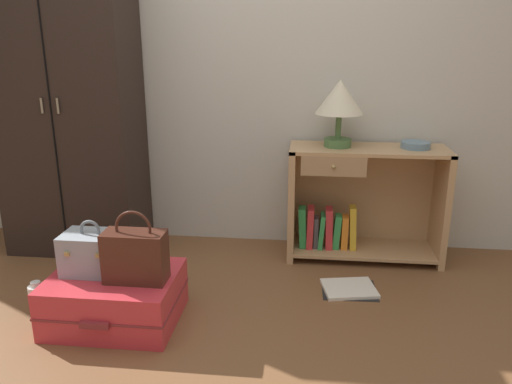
{
  "coord_description": "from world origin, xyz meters",
  "views": [
    {
      "loc": [
        0.43,
        -1.88,
        1.39
      ],
      "look_at": [
        0.13,
        0.82,
        0.55
      ],
      "focal_mm": 35.45,
      "sensor_mm": 36.0,
      "label": 1
    }
  ],
  "objects_px": {
    "handbag": "(135,256)",
    "open_book_on_floor": "(349,289)",
    "bookshelf": "(358,203)",
    "bowl": "(416,145)",
    "table_lamp": "(340,100)",
    "suitcase_large": "(115,298)",
    "bottle": "(38,302)",
    "wardrobe": "(68,101)",
    "train_case": "(92,252)"
  },
  "relations": [
    {
      "from": "handbag",
      "to": "open_book_on_floor",
      "type": "distance_m",
      "value": 1.23
    },
    {
      "from": "bookshelf",
      "to": "bowl",
      "type": "xyz_separation_m",
      "value": [
        0.32,
        -0.0,
        0.39
      ]
    },
    {
      "from": "open_book_on_floor",
      "to": "table_lamp",
      "type": "bearing_deg",
      "value": 99.15
    },
    {
      "from": "suitcase_large",
      "to": "bottle",
      "type": "height_order",
      "value": "suitcase_large"
    },
    {
      "from": "wardrobe",
      "to": "bookshelf",
      "type": "relative_size",
      "value": 2.04
    },
    {
      "from": "train_case",
      "to": "open_book_on_floor",
      "type": "xyz_separation_m",
      "value": [
        1.31,
        0.43,
        -0.35
      ]
    },
    {
      "from": "handbag",
      "to": "suitcase_large",
      "type": "bearing_deg",
      "value": 163.52
    },
    {
      "from": "bowl",
      "to": "train_case",
      "type": "xyz_separation_m",
      "value": [
        -1.71,
        -0.93,
        -0.39
      ]
    },
    {
      "from": "train_case",
      "to": "table_lamp",
      "type": "bearing_deg",
      "value": 36.95
    },
    {
      "from": "wardrobe",
      "to": "open_book_on_floor",
      "type": "height_order",
      "value": "wardrobe"
    },
    {
      "from": "handbag",
      "to": "bottle",
      "type": "height_order",
      "value": "handbag"
    },
    {
      "from": "train_case",
      "to": "bowl",
      "type": "bearing_deg",
      "value": 28.56
    },
    {
      "from": "table_lamp",
      "to": "train_case",
      "type": "relative_size",
      "value": 1.46
    },
    {
      "from": "handbag",
      "to": "table_lamp",
      "type": "bearing_deg",
      "value": 45.24
    },
    {
      "from": "train_case",
      "to": "handbag",
      "type": "distance_m",
      "value": 0.26
    },
    {
      "from": "train_case",
      "to": "open_book_on_floor",
      "type": "distance_m",
      "value": 1.42
    },
    {
      "from": "bookshelf",
      "to": "bottle",
      "type": "bearing_deg",
      "value": -149.58
    },
    {
      "from": "bookshelf",
      "to": "suitcase_large",
      "type": "height_order",
      "value": "bookshelf"
    },
    {
      "from": "bowl",
      "to": "handbag",
      "type": "relative_size",
      "value": 0.5
    },
    {
      "from": "handbag",
      "to": "bottle",
      "type": "bearing_deg",
      "value": 178.53
    },
    {
      "from": "suitcase_large",
      "to": "bottle",
      "type": "xyz_separation_m",
      "value": [
        -0.4,
        -0.03,
        -0.03
      ]
    },
    {
      "from": "train_case",
      "to": "bottle",
      "type": "distance_m",
      "value": 0.4
    },
    {
      "from": "wardrobe",
      "to": "bookshelf",
      "type": "bearing_deg",
      "value": 1.57
    },
    {
      "from": "wardrobe",
      "to": "suitcase_large",
      "type": "height_order",
      "value": "wardrobe"
    },
    {
      "from": "bowl",
      "to": "wardrobe",
      "type": "bearing_deg",
      "value": -178.7
    },
    {
      "from": "handbag",
      "to": "train_case",
      "type": "bearing_deg",
      "value": 164.84
    },
    {
      "from": "bookshelf",
      "to": "bottle",
      "type": "xyz_separation_m",
      "value": [
        -1.67,
        -0.98,
        -0.26
      ]
    },
    {
      "from": "suitcase_large",
      "to": "table_lamp",
      "type": "bearing_deg",
      "value": 40.34
    },
    {
      "from": "bowl",
      "to": "train_case",
      "type": "bearing_deg",
      "value": -151.44
    },
    {
      "from": "bottle",
      "to": "open_book_on_floor",
      "type": "relative_size",
      "value": 0.62
    },
    {
      "from": "table_lamp",
      "to": "train_case",
      "type": "xyz_separation_m",
      "value": [
        -1.23,
        -0.93,
        -0.66
      ]
    },
    {
      "from": "wardrobe",
      "to": "bowl",
      "type": "distance_m",
      "value": 2.2
    },
    {
      "from": "bookshelf",
      "to": "open_book_on_floor",
      "type": "relative_size",
      "value": 2.93
    },
    {
      "from": "bowl",
      "to": "open_book_on_floor",
      "type": "relative_size",
      "value": 0.54
    },
    {
      "from": "suitcase_large",
      "to": "wardrobe",
      "type": "bearing_deg",
      "value": 123.11
    },
    {
      "from": "table_lamp",
      "to": "handbag",
      "type": "relative_size",
      "value": 1.15
    },
    {
      "from": "suitcase_large",
      "to": "open_book_on_floor",
      "type": "relative_size",
      "value": 1.91
    },
    {
      "from": "table_lamp",
      "to": "handbag",
      "type": "xyz_separation_m",
      "value": [
        -0.98,
        -0.99,
        -0.63
      ]
    },
    {
      "from": "wardrobe",
      "to": "train_case",
      "type": "relative_size",
      "value": 7.05
    },
    {
      "from": "suitcase_large",
      "to": "open_book_on_floor",
      "type": "height_order",
      "value": "suitcase_large"
    },
    {
      "from": "bowl",
      "to": "handbag",
      "type": "xyz_separation_m",
      "value": [
        -1.46,
        -1.0,
        -0.37
      ]
    },
    {
      "from": "bowl",
      "to": "suitcase_large",
      "type": "distance_m",
      "value": 1.96
    },
    {
      "from": "suitcase_large",
      "to": "bottle",
      "type": "relative_size",
      "value": 3.07
    },
    {
      "from": "bottle",
      "to": "open_book_on_floor",
      "type": "bearing_deg",
      "value": 16.69
    },
    {
      "from": "table_lamp",
      "to": "bottle",
      "type": "bearing_deg",
      "value": -147.28
    },
    {
      "from": "suitcase_large",
      "to": "bottle",
      "type": "distance_m",
      "value": 0.4
    },
    {
      "from": "bowl",
      "to": "handbag",
      "type": "bearing_deg",
      "value": -145.7
    },
    {
      "from": "bowl",
      "to": "suitcase_large",
      "type": "bearing_deg",
      "value": -149.11
    },
    {
      "from": "handbag",
      "to": "wardrobe",
      "type": "bearing_deg",
      "value": 127.56
    },
    {
      "from": "wardrobe",
      "to": "open_book_on_floor",
      "type": "bearing_deg",
      "value": -14.13
    }
  ]
}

